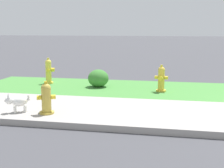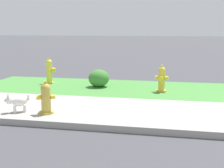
{
  "view_description": "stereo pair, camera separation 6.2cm",
  "coord_description": "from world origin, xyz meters",
  "px_view_note": "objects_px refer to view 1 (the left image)",
  "views": [
    {
      "loc": [
        -3.37,
        -6.19,
        1.71
      ],
      "look_at": [
        -4.78,
        0.91,
        0.4
      ],
      "focal_mm": 50.0,
      "sensor_mm": 36.0,
      "label": 1
    },
    {
      "loc": [
        -3.31,
        -6.18,
        1.71
      ],
      "look_at": [
        -4.78,
        0.91,
        0.4
      ],
      "focal_mm": 50.0,
      "sensor_mm": 36.0,
      "label": 2
    }
  ],
  "objects_px": {
    "fire_hydrant_at_driveway": "(46,99)",
    "small_white_dog": "(17,102)",
    "fire_hydrant_mid_block": "(49,71)",
    "shrub_bush_near_lamp": "(98,78)",
    "fire_hydrant_near_corner": "(161,79)"
  },
  "relations": [
    {
      "from": "fire_hydrant_mid_block",
      "to": "fire_hydrant_near_corner",
      "type": "distance_m",
      "value": 3.52
    },
    {
      "from": "fire_hydrant_mid_block",
      "to": "fire_hydrant_at_driveway",
      "type": "relative_size",
      "value": 1.19
    },
    {
      "from": "fire_hydrant_near_corner",
      "to": "small_white_dog",
      "type": "bearing_deg",
      "value": 52.28
    },
    {
      "from": "fire_hydrant_mid_block",
      "to": "small_white_dog",
      "type": "bearing_deg",
      "value": -7.55
    },
    {
      "from": "fire_hydrant_at_driveway",
      "to": "small_white_dog",
      "type": "height_order",
      "value": "fire_hydrant_at_driveway"
    },
    {
      "from": "small_white_dog",
      "to": "fire_hydrant_mid_block",
      "type": "bearing_deg",
      "value": -108.62
    },
    {
      "from": "fire_hydrant_near_corner",
      "to": "shrub_bush_near_lamp",
      "type": "height_order",
      "value": "fire_hydrant_near_corner"
    },
    {
      "from": "fire_hydrant_at_driveway",
      "to": "small_white_dog",
      "type": "relative_size",
      "value": 1.52
    },
    {
      "from": "fire_hydrant_at_driveway",
      "to": "shrub_bush_near_lamp",
      "type": "relative_size",
      "value": 1.11
    },
    {
      "from": "fire_hydrant_mid_block",
      "to": "shrub_bush_near_lamp",
      "type": "bearing_deg",
      "value": 62.11
    },
    {
      "from": "fire_hydrant_at_driveway",
      "to": "small_white_dog",
      "type": "xyz_separation_m",
      "value": [
        -0.62,
        -0.03,
        -0.09
      ]
    },
    {
      "from": "fire_hydrant_near_corner",
      "to": "small_white_dog",
      "type": "xyz_separation_m",
      "value": [
        -2.78,
        -2.72,
        -0.12
      ]
    },
    {
      "from": "fire_hydrant_at_driveway",
      "to": "fire_hydrant_mid_block",
      "type": "bearing_deg",
      "value": 87.94
    },
    {
      "from": "fire_hydrant_mid_block",
      "to": "fire_hydrant_near_corner",
      "type": "bearing_deg",
      "value": 61.12
    },
    {
      "from": "small_white_dog",
      "to": "shrub_bush_near_lamp",
      "type": "relative_size",
      "value": 0.73
    }
  ]
}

